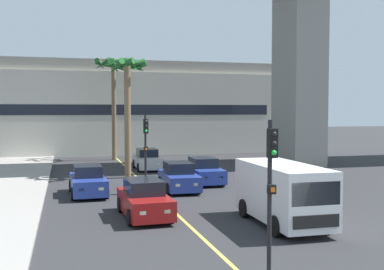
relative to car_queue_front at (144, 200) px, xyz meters
The scene contains 12 objects.
lane_stripe_center 7.82m from the car_queue_front, 79.47° to the left, with size 0.14×56.00×0.01m, color #DBCC4C.
pier_building_backdrop 30.58m from the car_queue_front, 87.31° to the left, with size 35.35×8.04×9.37m.
car_queue_front is the anchor object (origin of this frame).
car_queue_second 6.17m from the car_queue_front, 109.15° to the left, with size 1.93×4.15×1.56m.
car_queue_third 9.46m from the car_queue_front, 58.33° to the left, with size 1.88×4.12×1.56m.
car_queue_fourth 15.78m from the car_queue_front, 79.84° to the left, with size 1.88×4.13×1.56m.
car_queue_fifth 6.62m from the car_queue_front, 63.95° to the left, with size 1.94×4.16×1.56m.
delivery_van 5.68m from the car_queue_front, 28.81° to the right, with size 2.21×5.27×2.36m.
traffic_light_median_near 8.51m from the car_queue_front, 75.95° to the right, with size 0.24×0.37×4.20m.
traffic_light_median_far 5.82m from the car_queue_front, 79.75° to the left, with size 0.24×0.37×4.20m.
palm_tree_near_median 12.80m from the car_queue_front, 85.94° to the left, with size 2.69×2.73×7.87m.
palm_tree_mid_median 23.92m from the car_queue_front, 87.33° to the left, with size 3.61×3.63×9.07m.
Camera 1 is at (-4.56, -2.82, 4.45)m, focal length 43.86 mm.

